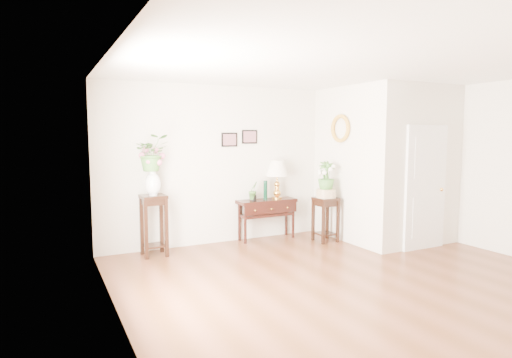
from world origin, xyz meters
TOP-DOWN VIEW (x-y plane):
  - floor at (0.00, 0.00)m, footprint 6.00×5.50m
  - ceiling at (0.00, 0.00)m, footprint 6.00×5.50m
  - wall_back at (0.00, 2.75)m, footprint 6.00×0.02m
  - wall_left at (-3.00, 0.00)m, footprint 0.02×5.50m
  - wall_right at (3.00, 0.00)m, footprint 0.02×5.50m
  - partition at (2.10, 1.77)m, footprint 1.80×1.95m
  - door at (2.10, 0.78)m, footprint 0.90×0.05m
  - art_print_left at (-0.65, 2.73)m, footprint 0.30×0.02m
  - art_print_right at (-0.25, 2.73)m, footprint 0.30×0.02m
  - wall_ornament at (1.16, 1.90)m, footprint 0.07×0.51m
  - console_table at (0.02, 2.57)m, footprint 1.12×0.38m
  - table_lamp at (0.24, 2.57)m, footprint 0.42×0.42m
  - green_vase at (-0.00, 2.57)m, footprint 0.07×0.07m
  - potted_plant at (-0.26, 2.57)m, footprint 0.22×0.20m
  - plant_stand_a at (-2.11, 2.42)m, footprint 0.40×0.40m
  - porcelain_vase at (-2.11, 2.42)m, footprint 0.29×0.29m
  - lily_arrangement at (-2.11, 2.42)m, footprint 0.54×0.47m
  - plant_stand_b at (0.90, 1.94)m, footprint 0.38×0.38m
  - ceramic_bowl at (0.90, 1.94)m, footprint 0.40×0.40m
  - narcissus at (0.90, 1.94)m, footprint 0.37×0.37m

SIDE VIEW (x-z plane):
  - floor at x=0.00m, z-range -0.01..0.01m
  - console_table at x=0.02m, z-range 0.00..0.75m
  - plant_stand_b at x=0.90m, z-range 0.00..0.81m
  - plant_stand_a at x=-2.11m, z-range 0.00..0.98m
  - ceramic_bowl at x=0.90m, z-range 0.81..0.97m
  - potted_plant at x=-0.26m, z-range 0.75..1.08m
  - green_vase at x=0.00m, z-range 0.74..1.09m
  - door at x=2.10m, z-range 0.00..2.10m
  - table_lamp at x=0.24m, z-range 0.73..1.46m
  - narcissus at x=0.90m, z-range 0.93..1.46m
  - porcelain_vase at x=-2.11m, z-range 0.99..1.42m
  - wall_back at x=0.00m, z-range 0.00..2.80m
  - wall_left at x=-3.00m, z-range 0.00..2.80m
  - wall_right at x=3.00m, z-range 0.00..2.80m
  - partition at x=2.10m, z-range 0.00..2.80m
  - lily_arrangement at x=-2.11m, z-range 1.38..1.96m
  - art_print_left at x=-0.65m, z-range 1.73..1.98m
  - art_print_right at x=-0.25m, z-range 1.77..2.02m
  - wall_ornament at x=1.16m, z-range 1.79..2.30m
  - ceiling at x=0.00m, z-range 2.79..2.81m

